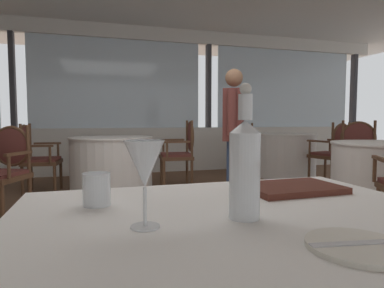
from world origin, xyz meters
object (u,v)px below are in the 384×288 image
(wine_glass, at_px, (145,166))
(dining_chair_0_1, at_px, (360,152))
(dining_chair_1_1, at_px, (3,164))
(dining_chair_2_0, at_px, (35,153))
(water_bottle, at_px, (245,165))
(menu_book, at_px, (292,188))
(dining_chair_2_1, at_px, (182,148))
(water_tumbler, at_px, (97,189))
(dining_chair_3_0, at_px, (248,142))
(dining_chair_3_1, at_px, (334,149))
(side_plate, at_px, (357,246))
(diner_person_0, at_px, (234,130))

(wine_glass, height_order, dining_chair_0_1, dining_chair_0_1)
(dining_chair_1_1, relative_size, dining_chair_2_0, 1.00)
(water_bottle, bearing_deg, menu_book, 39.70)
(wine_glass, xyz_separation_m, dining_chair_2_0, (-0.92, 4.18, -0.35))
(menu_book, distance_m, dining_chair_2_1, 3.80)
(water_tumbler, xyz_separation_m, dining_chair_2_1, (1.21, 3.76, -0.22))
(wine_glass, relative_size, dining_chair_0_1, 0.19)
(water_bottle, relative_size, dining_chair_1_1, 0.34)
(dining_chair_0_1, xyz_separation_m, dining_chair_2_0, (-4.21, 1.29, -0.02))
(water_bottle, relative_size, dining_chair_3_0, 0.34)
(water_bottle, xyz_separation_m, dining_chair_0_1, (3.06, 2.89, -0.31))
(water_bottle, distance_m, dining_chair_3_1, 4.71)
(dining_chair_2_0, relative_size, dining_chair_3_1, 0.98)
(water_tumbler, distance_m, dining_chair_3_0, 5.94)
(side_plate, xyz_separation_m, water_tumbler, (-0.45, 0.45, 0.04))
(dining_chair_2_0, bearing_deg, wine_glass, -72.22)
(water_tumbler, bearing_deg, dining_chair_2_0, 101.68)
(dining_chair_2_0, distance_m, dining_chair_3_0, 3.96)
(side_plate, height_order, water_bottle, water_bottle)
(water_bottle, bearing_deg, dining_chair_2_1, 77.63)
(dining_chair_3_0, height_order, diner_person_0, diner_person_0)
(dining_chair_0_1, height_order, dining_chair_3_1, dining_chair_0_1)
(dining_chair_0_1, height_order, dining_chair_1_1, dining_chair_0_1)
(dining_chair_3_1, bearing_deg, water_tumbler, 117.54)
(water_bottle, distance_m, diner_person_0, 2.95)
(wine_glass, bearing_deg, dining_chair_3_1, 45.96)
(dining_chair_0_1, bearing_deg, dining_chair_2_0, -76.38)
(wine_glass, bearing_deg, menu_book, 24.63)
(dining_chair_1_1, relative_size, diner_person_0, 0.60)
(menu_book, distance_m, dining_chair_2_0, 4.20)
(side_plate, bearing_deg, menu_book, 70.25)
(menu_book, xyz_separation_m, diner_person_0, (0.86, 2.48, 0.12))
(dining_chair_2_1, xyz_separation_m, diner_person_0, (0.27, -1.27, 0.30))
(dining_chair_3_1, xyz_separation_m, diner_person_0, (-2.00, -0.78, 0.32))
(dining_chair_1_1, height_order, diner_person_0, diner_person_0)
(dining_chair_2_1, relative_size, dining_chair_3_0, 1.06)
(water_tumbler, distance_m, diner_person_0, 2.90)
(wine_glass, xyz_separation_m, dining_chair_0_1, (3.30, 2.89, -0.32))
(dining_chair_1_1, bearing_deg, dining_chair_3_1, 121.35)
(water_bottle, height_order, dining_chair_0_1, water_bottle)
(water_tumbler, distance_m, dining_chair_1_1, 2.89)
(water_bottle, xyz_separation_m, dining_chair_2_1, (0.87, 3.98, -0.31))
(water_bottle, distance_m, water_tumbler, 0.41)
(menu_book, xyz_separation_m, dining_chair_1_1, (-1.52, 2.72, -0.22))
(side_plate, bearing_deg, dining_chair_1_1, 113.06)
(water_bottle, relative_size, menu_book, 1.05)
(side_plate, height_order, menu_book, menu_book)
(water_bottle, distance_m, wine_glass, 0.24)
(side_plate, xyz_separation_m, menu_book, (0.17, 0.46, 0.01))
(dining_chair_2_0, distance_m, dining_chair_3_1, 4.35)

